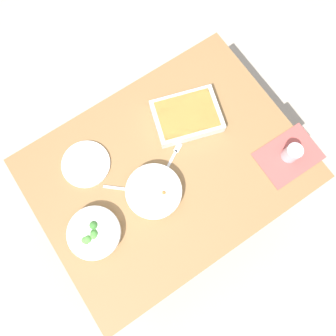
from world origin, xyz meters
name	(u,v)px	position (x,y,z in m)	size (l,w,h in m)	color
ground_plane	(168,195)	(0.00, 0.00, 0.00)	(6.00, 6.00, 0.00)	#B2A899
dining_table	(168,173)	(0.00, 0.00, 0.65)	(1.20, 0.90, 0.74)	olive
placemat	(289,156)	(0.49, -0.26, 0.74)	(0.28, 0.20, 0.00)	#B24C47
stew_bowl	(154,192)	(-0.11, -0.06, 0.77)	(0.25, 0.25, 0.06)	white
broccoli_bowl	(94,233)	(-0.42, -0.07, 0.77)	(0.23, 0.23, 0.07)	white
baking_dish	(187,116)	(0.20, 0.15, 0.77)	(0.35, 0.30, 0.06)	silver
drink_cup	(292,153)	(0.49, -0.26, 0.78)	(0.07, 0.07, 0.08)	#B2BCC6
side_plate	(86,164)	(-0.30, 0.22, 0.75)	(0.22, 0.22, 0.01)	silver
spoon_by_stew	(128,189)	(-0.20, 0.02, 0.74)	(0.14, 0.13, 0.01)	silver
fork_on_table	(173,157)	(0.05, 0.03, 0.74)	(0.16, 0.10, 0.01)	silver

